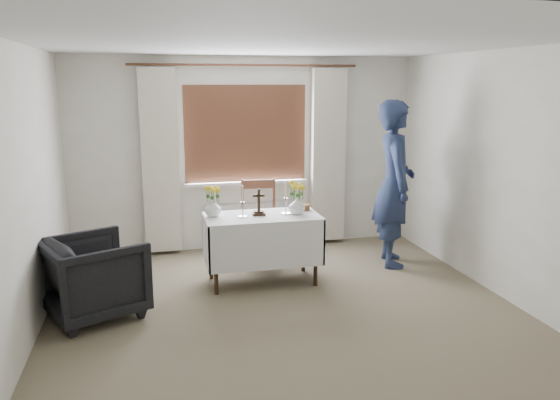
% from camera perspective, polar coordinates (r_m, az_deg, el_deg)
% --- Properties ---
extents(ground, '(5.00, 5.00, 0.00)m').
position_cam_1_polar(ground, '(5.15, 1.46, -12.77)').
color(ground, '#7C7156').
rests_on(ground, ground).
extents(altar_table, '(1.24, 0.64, 0.76)m').
position_cam_1_polar(altar_table, '(6.01, -1.87, -5.15)').
color(altar_table, white).
rests_on(altar_table, ground).
extents(wooden_chair, '(0.49, 0.49, 1.00)m').
position_cam_1_polar(wooden_chair, '(6.69, -2.06, -2.28)').
color(wooden_chair, '#552C1D').
rests_on(wooden_chair, ground).
extents(armchair, '(1.11, 1.09, 0.77)m').
position_cam_1_polar(armchair, '(5.46, -18.81, -7.62)').
color(armchair, black).
rests_on(armchair, ground).
extents(person, '(0.63, 0.81, 1.98)m').
position_cam_1_polar(person, '(6.63, 11.83, 1.66)').
color(person, navy).
rests_on(person, ground).
extents(radiator, '(1.10, 0.10, 0.60)m').
position_cam_1_polar(radiator, '(7.28, -3.40, -2.71)').
color(radiator, silver).
rests_on(radiator, ground).
extents(wooden_cross, '(0.14, 0.10, 0.29)m').
position_cam_1_polar(wooden_cross, '(5.88, -2.24, -0.22)').
color(wooden_cross, black).
rests_on(wooden_cross, altar_table).
extents(candlestick_left, '(0.11, 0.11, 0.34)m').
position_cam_1_polar(candlestick_left, '(5.80, -3.93, -0.14)').
color(candlestick_left, silver).
rests_on(candlestick_left, altar_table).
extents(candlestick_right, '(0.13, 0.13, 0.37)m').
position_cam_1_polar(candlestick_right, '(5.92, 0.61, 0.28)').
color(candlestick_right, silver).
rests_on(candlestick_right, altar_table).
extents(flower_vase_left, '(0.23, 0.23, 0.19)m').
position_cam_1_polar(flower_vase_left, '(5.88, -7.03, -0.82)').
color(flower_vase_left, white).
rests_on(flower_vase_left, altar_table).
extents(flower_vase_right, '(0.24, 0.24, 0.19)m').
position_cam_1_polar(flower_vase_right, '(5.94, 1.77, -0.59)').
color(flower_vase_right, white).
rests_on(flower_vase_right, altar_table).
extents(wicker_basket, '(0.19, 0.19, 0.07)m').
position_cam_1_polar(wicker_basket, '(6.15, 2.34, -0.74)').
color(wicker_basket, brown).
rests_on(wicker_basket, altar_table).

